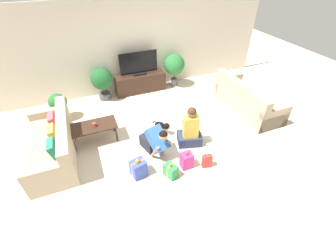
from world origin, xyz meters
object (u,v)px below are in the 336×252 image
Objects in this scene: person_kneeling at (155,141)px; person_sitting at (190,131)px; potted_plant_back_right at (174,65)px; sofa_left at (54,145)px; coffee_table at (93,128)px; gift_box_c at (187,160)px; tv at (139,65)px; gift_box_a at (171,170)px; gift_box_b at (139,168)px; mug at (94,125)px; gift_bag_a at (207,161)px; tv_console at (140,83)px; sofa_right at (247,100)px; potted_plant_back_left at (102,81)px; dog at (162,126)px; potted_plant_corner_left at (58,104)px.

person_kneeling is 0.82m from person_sitting.
sofa_left is at bearing -150.87° from potted_plant_back_right.
coffee_table reaches higher than gift_box_c.
tv is at bearing 48.75° from coffee_table.
gift_box_a is at bearing -52.96° from coffee_table.
person_kneeling is at bearing 43.01° from gift_box_b.
tv is 3.45m from gift_box_c.
person_kneeling is 1.40m from mug.
gift_box_a is 1.06× the size of gift_bag_a.
tv_console is 1.48× the size of potted_plant_back_right.
gift_bag_a is at bearing -20.66° from gift_box_c.
sofa_left is 1.00× the size of sofa_right.
potted_plant_back_left is 0.91× the size of potted_plant_back_right.
dog is 0.98× the size of gift_box_c.
potted_plant_back_left is 7.87× the size of mug.
person_kneeling reaches higher than gift_box_a.
tv_console reaches higher than gift_box_b.
gift_box_b is at bearing 156.32° from gift_box_a.
potted_plant_corner_left is (-4.69, 1.42, 0.14)m from sofa_right.
potted_plant_back_left is at bearing 59.70° from sofa_right.
sofa_right reaches higher than coffee_table.
gift_box_c is at bearing -90.65° from tv_console.
sofa_left and sofa_right have the same top height.
potted_plant_corner_left is 2.89m from gift_box_b.
coffee_table is 1.51m from gift_box_b.
tv_console is 2.42m from potted_plant_corner_left.
person_sitting is 2.32× the size of gift_box_b.
dog is (2.35, -0.14, -0.08)m from sofa_left.
potted_plant_corner_left is 2.30× the size of gift_bag_a.
gift_box_c is at bearing -109.10° from potted_plant_back_right.
potted_plant_back_left is (1.35, 1.99, 0.29)m from sofa_left.
sofa_left is at bearing -140.33° from tv.
dog is 1.41m from gift_bag_a.
mug is (-1.94, 1.62, 0.33)m from gift_bag_a.
sofa_left is 1.89m from gift_box_b.
person_kneeling is 1.15m from gift_bag_a.
gift_box_b is at bearing -65.40° from mug.
potted_plant_back_left is 2.82× the size of gift_box_a.
gift_box_a is (-0.42, -3.47, -0.14)m from tv_console.
gift_bag_a is at bearing -84.37° from tv_console.
gift_bag_a is (0.35, -3.52, -0.13)m from tv_console.
person_sitting reaches higher than coffee_table.
mug is at bearing 87.37° from sofa_right.
potted_plant_corner_left is at bearing 130.10° from gift_box_c.
dog is at bearing 40.64° from person_kneeling.
tv_console is at bearing 48.67° from sofa_right.
mug is (-1.48, 0.28, 0.26)m from dog.
coffee_table is 2.21m from gift_box_c.
tv_console is 1.36× the size of tv.
gift_box_b is (-0.99, -3.22, -0.10)m from tv_console.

